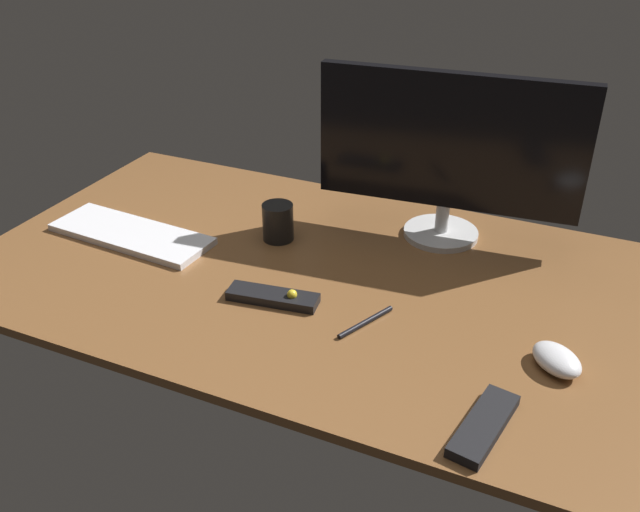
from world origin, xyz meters
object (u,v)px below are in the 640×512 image
media_remote (274,297)px  tv_remote (484,425)px  coffee_mug (278,222)px  pen (366,322)px  keyboard (131,234)px  monitor (449,150)px  computer_mouse (557,359)px

media_remote → tv_remote: media_remote is taller
coffee_mug → pen: 38.37cm
keyboard → pen: size_ratio=2.81×
monitor → media_remote: (-22.91, -40.04, -20.27)cm
media_remote → tv_remote: 49.32cm
keyboard → media_remote: media_remote is taller
tv_remote → pen: bearing=65.1°
monitor → pen: bearing=-100.1°
pen → tv_remote: bearing=-101.0°
coffee_mug → pen: coffee_mug is taller
computer_mouse → coffee_mug: size_ratio=1.14×
media_remote → pen: bearing=-7.7°
computer_mouse → tv_remote: (-8.07, -19.84, -0.90)cm
tv_remote → pen: 32.17cm
keyboard → computer_mouse: (96.26, -8.44, 1.04)cm
keyboard → tv_remote: bearing=-14.0°
monitor → coffee_mug: 41.37cm
coffee_mug → pen: size_ratio=0.62×
monitor → coffee_mug: monitor is taller
keyboard → tv_remote: tv_remote is taller
pen → computer_mouse: bearing=-63.7°
computer_mouse → tv_remote: 21.43cm
computer_mouse → pen: bearing=-134.2°
computer_mouse → media_remote: (-53.87, -1.55, -0.83)cm
keyboard → tv_remote: (88.19, -28.28, 0.14)cm
media_remote → pen: (19.43, 0.13, -0.51)cm
pen → media_remote: bearing=114.3°
keyboard → computer_mouse: 96.63cm
media_remote → coffee_mug: coffee_mug is taller
monitor → pen: (-3.48, -39.91, -20.78)cm
monitor → media_remote: monitor is taller
monitor → computer_mouse: (30.96, -38.50, -19.44)cm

